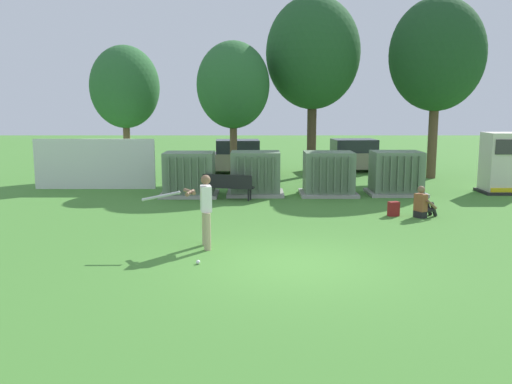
# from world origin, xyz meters

# --- Properties ---
(ground_plane) EXTENTS (96.00, 96.00, 0.00)m
(ground_plane) POSITION_xyz_m (0.00, 0.00, 0.00)
(ground_plane) COLOR #478433
(fence_panel) EXTENTS (4.80, 0.12, 2.00)m
(fence_panel) POSITION_xyz_m (-7.27, 10.50, 1.00)
(fence_panel) COLOR white
(fence_panel) RESTS_ON ground
(transformer_west) EXTENTS (2.10, 1.70, 1.62)m
(transformer_west) POSITION_xyz_m (-3.29, 8.83, 0.79)
(transformer_west) COLOR #9E9B93
(transformer_west) RESTS_ON ground
(transformer_mid_west) EXTENTS (2.10, 1.70, 1.62)m
(transformer_mid_west) POSITION_xyz_m (-0.85, 9.05, 0.79)
(transformer_mid_west) COLOR #9E9B93
(transformer_mid_west) RESTS_ON ground
(transformer_mid_east) EXTENTS (2.10, 1.70, 1.62)m
(transformer_mid_east) POSITION_xyz_m (1.87, 8.98, 0.79)
(transformer_mid_east) COLOR #9E9B93
(transformer_mid_east) RESTS_ON ground
(transformer_east) EXTENTS (2.10, 1.70, 1.62)m
(transformer_east) POSITION_xyz_m (4.43, 9.15, 0.79)
(transformer_east) COLOR #9E9B93
(transformer_east) RESTS_ON ground
(generator_enclosure) EXTENTS (1.60, 1.40, 2.30)m
(generator_enclosure) POSITION_xyz_m (8.57, 9.49, 1.14)
(generator_enclosure) COLOR #262626
(generator_enclosure) RESTS_ON ground
(park_bench) EXTENTS (1.84, 0.83, 0.92)m
(park_bench) POSITION_xyz_m (-1.82, 7.93, 0.54)
(park_bench) COLOR black
(park_bench) RESTS_ON ground
(batter) EXTENTS (1.61, 0.75, 1.74)m
(batter) POSITION_xyz_m (-2.06, 1.42, 0.98)
(batter) COLOR tan
(batter) RESTS_ON ground
(sports_ball) EXTENTS (0.09, 0.09, 0.09)m
(sports_ball) POSITION_xyz_m (-2.06, 0.05, 0.04)
(sports_ball) COLOR white
(sports_ball) RESTS_ON ground
(seated_spectator) EXTENTS (0.79, 0.67, 0.96)m
(seated_spectator) POSITION_xyz_m (4.18, 4.93, 0.38)
(seated_spectator) COLOR black
(seated_spectator) RESTS_ON ground
(backpack) EXTENTS (0.36, 0.32, 0.44)m
(backpack) POSITION_xyz_m (3.35, 5.12, 0.21)
(backpack) COLOR maroon
(backpack) RESTS_ON ground
(tree_left) EXTENTS (3.13, 3.13, 5.99)m
(tree_left) POSITION_xyz_m (-6.79, 14.07, 4.11)
(tree_left) COLOR brown
(tree_left) RESTS_ON ground
(tree_center_left) EXTENTS (3.18, 3.18, 6.07)m
(tree_center_left) POSITION_xyz_m (-1.83, 13.02, 4.16)
(tree_center_left) COLOR brown
(tree_center_left) RESTS_ON ground
(tree_center_right) EXTENTS (4.31, 4.31, 8.24)m
(tree_center_right) POSITION_xyz_m (1.78, 14.53, 5.65)
(tree_center_right) COLOR #4C3828
(tree_center_right) RESTS_ON ground
(tree_right) EXTENTS (4.20, 4.20, 8.03)m
(tree_right) POSITION_xyz_m (7.21, 13.74, 5.51)
(tree_right) COLOR brown
(tree_right) RESTS_ON ground
(parked_car_leftmost) EXTENTS (4.29, 2.09, 1.62)m
(parked_car_leftmost) POSITION_xyz_m (-1.85, 15.72, 0.75)
(parked_car_leftmost) COLOR gray
(parked_car_leftmost) RESTS_ON ground
(parked_car_left_of_center) EXTENTS (4.35, 2.23, 1.62)m
(parked_car_left_of_center) POSITION_xyz_m (3.98, 16.22, 0.75)
(parked_car_left_of_center) COLOR gray
(parked_car_left_of_center) RESTS_ON ground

